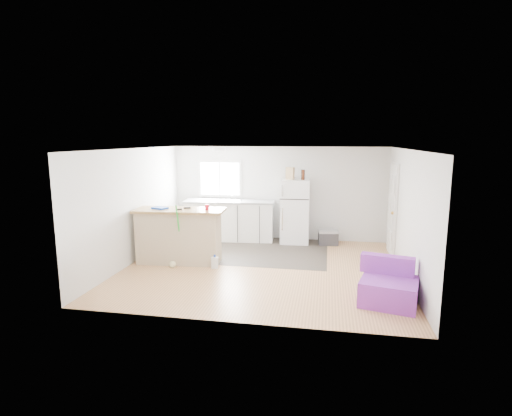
{
  "coord_description": "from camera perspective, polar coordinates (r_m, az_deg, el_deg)",
  "views": [
    {
      "loc": [
        1.26,
        -7.7,
        2.6
      ],
      "look_at": [
        -0.26,
        0.7,
        1.11
      ],
      "focal_mm": 28.0,
      "sensor_mm": 36.0,
      "label": 1
    }
  ],
  "objects": [
    {
      "name": "tool_b",
      "position": [
        8.37,
        -10.87,
        -0.18
      ],
      "size": [
        0.11,
        0.07,
        0.03
      ],
      "primitive_type": "cube",
      "rotation": [
        0.0,
        0.0,
        0.37
      ],
      "color": "black",
      "rests_on": "peninsula"
    },
    {
      "name": "cooler",
      "position": [
        10.07,
        10.27,
        -4.12
      ],
      "size": [
        0.53,
        0.4,
        0.37
      ],
      "rotation": [
        0.0,
        0.0,
        0.15
      ],
      "color": "#313134",
      "rests_on": "floor"
    },
    {
      "name": "ceiling_fixture",
      "position": [
        9.24,
        -5.27,
        8.37
      ],
      "size": [
        0.3,
        0.3,
        0.07
      ],
      "primitive_type": "cylinder",
      "color": "white",
      "rests_on": "ceiling"
    },
    {
      "name": "cardboard_box",
      "position": [
        9.92,
        4.89,
        4.94
      ],
      "size": [
        0.22,
        0.16,
        0.3
      ],
      "primitive_type": "cube",
      "rotation": [
        0.0,
        0.0,
        -0.35
      ],
      "color": "tan",
      "rests_on": "refrigerator"
    },
    {
      "name": "interior_door",
      "position": [
        9.5,
        18.94,
        -0.23
      ],
      "size": [
        0.11,
        0.92,
        2.1
      ],
      "color": "white",
      "rests_on": "right_wall"
    },
    {
      "name": "room",
      "position": [
        7.93,
        0.93,
        -0.28
      ],
      "size": [
        5.51,
        5.01,
        2.41
      ],
      "color": "#AB7548",
      "rests_on": "ground"
    },
    {
      "name": "red_cup",
      "position": [
        8.26,
        -7.02,
        0.12
      ],
      "size": [
        0.1,
        0.1,
        0.12
      ],
      "primitive_type": "cylinder",
      "rotation": [
        0.0,
        0.0,
        0.27
      ],
      "color": "red",
      "rests_on": "peninsula"
    },
    {
      "name": "vinyl_zone",
      "position": [
        9.53,
        -2.19,
        -5.92
      ],
      "size": [
        4.05,
        2.5,
        0.0
      ],
      "primitive_type": "cube",
      "color": "#362F29",
      "rests_on": "floor"
    },
    {
      "name": "window",
      "position": [
        10.62,
        -5.17,
        4.19
      ],
      "size": [
        1.18,
        0.06,
        0.98
      ],
      "color": "white",
      "rests_on": "back_wall"
    },
    {
      "name": "purple_seat",
      "position": [
        6.84,
        18.42,
        -10.66
      ],
      "size": [
        1.02,
        1.0,
        0.7
      ],
      "rotation": [
        0.0,
        0.0,
        -0.25
      ],
      "color": "purple",
      "rests_on": "floor"
    },
    {
      "name": "tool_a",
      "position": [
        8.51,
        -9.81,
        0.02
      ],
      "size": [
        0.15,
        0.1,
        0.03
      ],
      "primitive_type": "cube",
      "rotation": [
        0.0,
        0.0,
        0.41
      ],
      "color": "black",
      "rests_on": "peninsula"
    },
    {
      "name": "kitchen_cabinets",
      "position": [
        10.36,
        -3.76,
        -1.68
      ],
      "size": [
        2.36,
        0.91,
        1.33
      ],
      "rotation": [
        0.0,
        0.0,
        0.09
      ],
      "color": "white",
      "rests_on": "floor"
    },
    {
      "name": "bottle_right",
      "position": [
        9.92,
        6.66,
        4.77
      ],
      "size": [
        0.08,
        0.08,
        0.25
      ],
      "primitive_type": "cylinder",
      "rotation": [
        0.0,
        0.0,
        -0.08
      ],
      "color": "#341609",
      "rests_on": "refrigerator"
    },
    {
      "name": "peninsula",
      "position": [
        8.59,
        -10.92,
        -3.87
      ],
      "size": [
        1.92,
        0.86,
        1.15
      ],
      "rotation": [
        0.0,
        0.0,
        0.08
      ],
      "color": "tan",
      "rests_on": "floor"
    },
    {
      "name": "refrigerator",
      "position": [
        10.05,
        5.6,
        -0.47
      ],
      "size": [
        0.73,
        0.69,
        1.6
      ],
      "rotation": [
        0.0,
        0.0,
        0.04
      ],
      "color": "white",
      "rests_on": "floor"
    },
    {
      "name": "cleaner_jug",
      "position": [
        8.2,
        -5.91,
        -7.74
      ],
      "size": [
        0.13,
        0.1,
        0.28
      ],
      "rotation": [
        0.0,
        0.0,
        0.08
      ],
      "color": "silver",
      "rests_on": "floor"
    },
    {
      "name": "blue_tray",
      "position": [
        8.58,
        -13.58,
        0.0
      ],
      "size": [
        0.36,
        0.31,
        0.04
      ],
      "primitive_type": "cube",
      "rotation": [
        0.0,
        0.0,
        -0.36
      ],
      "color": "#1442BC",
      "rests_on": "peninsula"
    },
    {
      "name": "bottle_left",
      "position": [
        9.83,
        6.78,
        4.72
      ],
      "size": [
        0.08,
        0.08,
        0.25
      ],
      "primitive_type": "cylinder",
      "rotation": [
        0.0,
        0.0,
        -0.12
      ],
      "color": "#341609",
      "rests_on": "refrigerator"
    },
    {
      "name": "mop",
      "position": [
        8.36,
        -11.57,
        -6.77
      ],
      "size": [
        0.22,
        0.37,
        1.32
      ],
      "rotation": [
        0.0,
        0.0,
        0.04
      ],
      "color": "green",
      "rests_on": "floor"
    }
  ]
}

